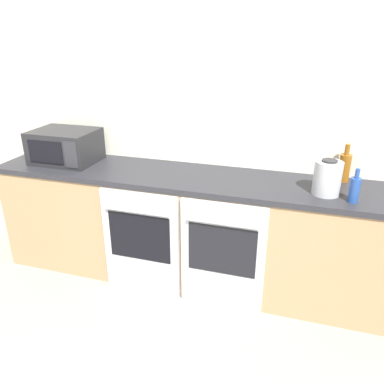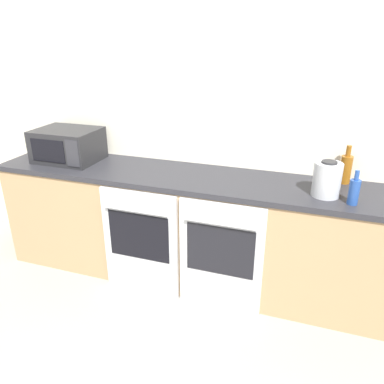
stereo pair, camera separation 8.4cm
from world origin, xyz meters
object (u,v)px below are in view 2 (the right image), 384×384
at_px(oven_left, 140,243).
at_px(bottle_amber, 346,168).
at_px(oven_right, 220,257).
at_px(kettle, 327,179).
at_px(microwave, 68,145).
at_px(bottle_blue, 354,191).

xyz_separation_m(oven_left, bottle_amber, (1.38, 0.52, 0.57)).
bearing_deg(oven_right, kettle, 19.89).
bearing_deg(microwave, bottle_amber, 4.94).
relative_size(microwave, bottle_blue, 2.28).
bearing_deg(oven_right, microwave, 166.89).
relative_size(bottle_blue, bottle_amber, 0.81).
bearing_deg(microwave, bottle_blue, -4.78).
xyz_separation_m(microwave, bottle_amber, (2.17, 0.19, -0.02)).
bearing_deg(oven_left, oven_right, 0.00).
height_order(oven_left, microwave, microwave).
relative_size(oven_right, kettle, 3.58).
distance_m(microwave, bottle_blue, 2.21).
xyz_separation_m(microwave, bottle_blue, (2.20, -0.18, -0.04)).
distance_m(microwave, bottle_amber, 2.17).
relative_size(oven_left, bottle_amber, 3.09).
bearing_deg(microwave, kettle, -2.79).
xyz_separation_m(oven_right, bottle_blue, (0.80, 0.14, 0.55)).
xyz_separation_m(oven_right, microwave, (-1.41, 0.33, 0.60)).
xyz_separation_m(oven_left, bottle_blue, (1.42, 0.14, 0.55)).
bearing_deg(kettle, oven_right, -160.11).
bearing_deg(bottle_blue, bottle_amber, 95.90).
height_order(oven_left, bottle_amber, bottle_amber).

